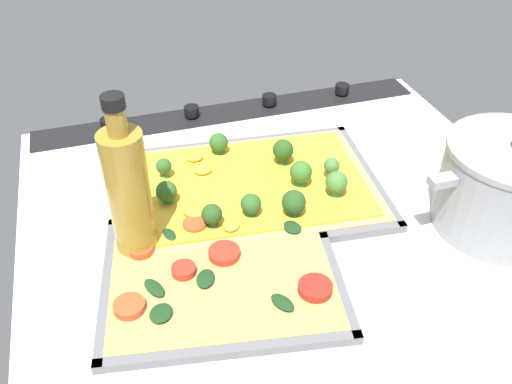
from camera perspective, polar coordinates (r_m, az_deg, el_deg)
name	(u,v)px	position (r cm, az deg, el deg)	size (l,w,h in cm)	color
ground_plane	(287,222)	(84.54, 3.19, -3.05)	(77.82, 71.51, 3.00)	silver
stove_control_panel	(231,110)	(108.75, -2.57, 8.41)	(74.71, 7.00, 2.60)	black
baking_tray_front	(253,190)	(87.58, -0.27, 0.24)	(41.95, 31.79, 1.30)	slate
broccoli_pizza	(254,184)	(86.37, -0.17, 0.82)	(39.34, 29.18, 5.76)	tan
baking_tray_back	(222,277)	(73.58, -3.53, -8.70)	(34.62, 30.11, 1.30)	slate
veggie_pizza_back	(220,273)	(73.08, -3.77, -8.30)	(31.85, 27.35, 1.90)	tan
cooking_pot	(507,187)	(85.33, 24.42, 0.48)	(25.86, 19.03, 15.60)	gray
oil_bottle	(129,193)	(72.60, -12.95, -0.14)	(5.60, 5.60, 24.11)	olive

